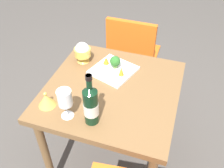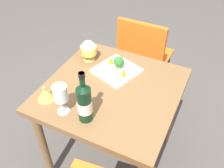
# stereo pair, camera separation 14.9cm
# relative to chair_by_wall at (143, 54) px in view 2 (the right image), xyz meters

# --- Properties ---
(ground_plane) EXTENTS (8.00, 8.00, 0.00)m
(ground_plane) POSITION_rel_chair_by_wall_xyz_m (-0.05, 0.71, -0.53)
(ground_plane) COLOR #4C4742
(dining_table) EXTENTS (0.79, 0.79, 0.73)m
(dining_table) POSITION_rel_chair_by_wall_xyz_m (-0.05, 0.71, 0.10)
(dining_table) COLOR brown
(dining_table) RESTS_ON ground_plane
(chair_by_wall) EXTENTS (0.41, 0.41, 0.85)m
(chair_by_wall) POSITION_rel_chair_by_wall_xyz_m (0.00, 0.00, 0.00)
(chair_by_wall) COLOR orange
(chair_by_wall) RESTS_ON ground_plane
(wine_bottle) EXTENTS (0.08, 0.08, 0.31)m
(wine_bottle) POSITION_rel_chair_by_wall_xyz_m (-0.03, 0.98, 0.32)
(wine_bottle) COLOR black
(wine_bottle) RESTS_ON dining_table
(wine_glass) EXTENTS (0.08, 0.08, 0.18)m
(wine_glass) POSITION_rel_chair_by_wall_xyz_m (0.10, 0.99, 0.33)
(wine_glass) COLOR white
(wine_glass) RESTS_ON dining_table
(rice_bowl) EXTENTS (0.11, 0.11, 0.14)m
(rice_bowl) POSITION_rel_chair_by_wall_xyz_m (0.22, 0.51, 0.28)
(rice_bowl) COLOR gold
(rice_bowl) RESTS_ON dining_table
(rice_bowl_lid) EXTENTS (0.10, 0.10, 0.09)m
(rice_bowl_lid) POSITION_rel_chair_by_wall_xyz_m (0.25, 0.95, 0.24)
(rice_bowl_lid) COLOR gold
(rice_bowl_lid) RESTS_ON dining_table
(serving_plate) EXTENTS (0.32, 0.32, 0.02)m
(serving_plate) POSITION_rel_chair_by_wall_xyz_m (-0.01, 0.55, 0.21)
(serving_plate) COLOR white
(serving_plate) RESTS_ON dining_table
(broccoli_floret) EXTENTS (0.07, 0.07, 0.09)m
(broccoli_floret) POSITION_rel_chair_by_wall_xyz_m (-0.02, 0.53, 0.27)
(broccoli_floret) COLOR #729E4C
(broccoli_floret) RESTS_ON serving_plate
(carrot_garnish_left) EXTENTS (0.03, 0.03, 0.06)m
(carrot_garnish_left) POSITION_rel_chair_by_wall_xyz_m (-0.08, 0.59, 0.25)
(carrot_garnish_left) COLOR orange
(carrot_garnish_left) RESTS_ON serving_plate
(carrot_garnish_right) EXTENTS (0.04, 0.04, 0.05)m
(carrot_garnish_right) POSITION_rel_chair_by_wall_xyz_m (0.05, 0.51, 0.24)
(carrot_garnish_right) COLOR orange
(carrot_garnish_right) RESTS_ON serving_plate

